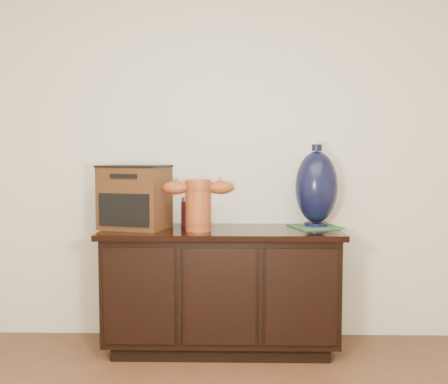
{
  "coord_description": "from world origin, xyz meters",
  "views": [
    {
      "loc": [
        0.08,
        -0.97,
        1.21
      ],
      "look_at": [
        0.02,
        2.18,
        0.99
      ],
      "focal_mm": 42.0,
      "sensor_mm": 36.0,
      "label": 1
    }
  ],
  "objects_px": {
    "sideboard": "(221,288)",
    "terracotta_vessel": "(198,202)",
    "lamp_base": "(316,187)",
    "tv_radio": "(135,197)",
    "spray_can": "(186,212)"
  },
  "relations": [
    {
      "from": "lamp_base",
      "to": "terracotta_vessel",
      "type": "bearing_deg",
      "value": -167.19
    },
    {
      "from": "sideboard",
      "to": "tv_radio",
      "type": "relative_size",
      "value": 3.19
    },
    {
      "from": "sideboard",
      "to": "terracotta_vessel",
      "type": "bearing_deg",
      "value": -152.53
    },
    {
      "from": "sideboard",
      "to": "terracotta_vessel",
      "type": "distance_m",
      "value": 0.56
    },
    {
      "from": "sideboard",
      "to": "tv_radio",
      "type": "height_order",
      "value": "tv_radio"
    },
    {
      "from": "spray_can",
      "to": "sideboard",
      "type": "bearing_deg",
      "value": -34.32
    },
    {
      "from": "tv_radio",
      "to": "spray_can",
      "type": "bearing_deg",
      "value": 38.64
    },
    {
      "from": "terracotta_vessel",
      "to": "lamp_base",
      "type": "bearing_deg",
      "value": 8.06
    },
    {
      "from": "sideboard",
      "to": "terracotta_vessel",
      "type": "height_order",
      "value": "terracotta_vessel"
    },
    {
      "from": "tv_radio",
      "to": "lamp_base",
      "type": "height_order",
      "value": "lamp_base"
    },
    {
      "from": "tv_radio",
      "to": "terracotta_vessel",
      "type": "bearing_deg",
      "value": 1.76
    },
    {
      "from": "terracotta_vessel",
      "to": "sideboard",
      "type": "bearing_deg",
      "value": 22.72
    },
    {
      "from": "terracotta_vessel",
      "to": "lamp_base",
      "type": "relative_size",
      "value": 0.85
    },
    {
      "from": "tv_radio",
      "to": "spray_can",
      "type": "height_order",
      "value": "tv_radio"
    },
    {
      "from": "spray_can",
      "to": "terracotta_vessel",
      "type": "bearing_deg",
      "value": -67.39
    }
  ]
}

